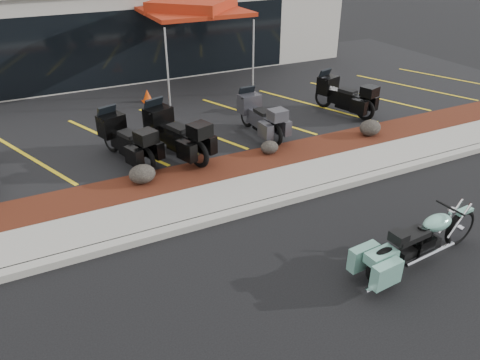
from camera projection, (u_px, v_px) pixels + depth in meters
ground at (289, 229)px, 9.39m from camera, size 90.00×90.00×0.00m
curb at (267, 205)px, 10.06m from camera, size 24.00×0.25×0.15m
sidewalk at (252, 190)px, 10.61m from camera, size 24.00×1.20×0.15m
mulch_bed at (230, 168)px, 11.55m from camera, size 24.00×1.20×0.16m
upper_lot at (161, 104)px, 15.80m from camera, size 26.00×9.60×0.15m
dealership_building at (111, 16)px, 19.81m from camera, size 18.00×8.16×4.00m
boulder_left at (142, 174)px, 10.66m from camera, size 0.62×0.51×0.44m
boulder_mid at (269, 147)px, 12.07m from camera, size 0.48×0.40×0.34m
boulder_right at (370, 128)px, 13.10m from camera, size 0.62×0.52×0.44m
hero_cruiser at (461, 222)px, 8.68m from camera, size 2.91×0.95×1.01m
touring_black_front at (110, 129)px, 11.95m from camera, size 1.47×2.32×1.26m
touring_black_mid at (156, 123)px, 12.21m from camera, size 1.59×2.49×1.36m
touring_grey at (247, 107)px, 13.49m from camera, size 0.90×2.14×1.22m
touring_black_rear at (324, 89)px, 14.96m from camera, size 1.43×2.31×1.26m
traffic_cone at (147, 96)px, 15.66m from camera, size 0.37×0.37×0.42m
popup_canopy at (193, 8)px, 15.80m from camera, size 4.24×4.24×3.05m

